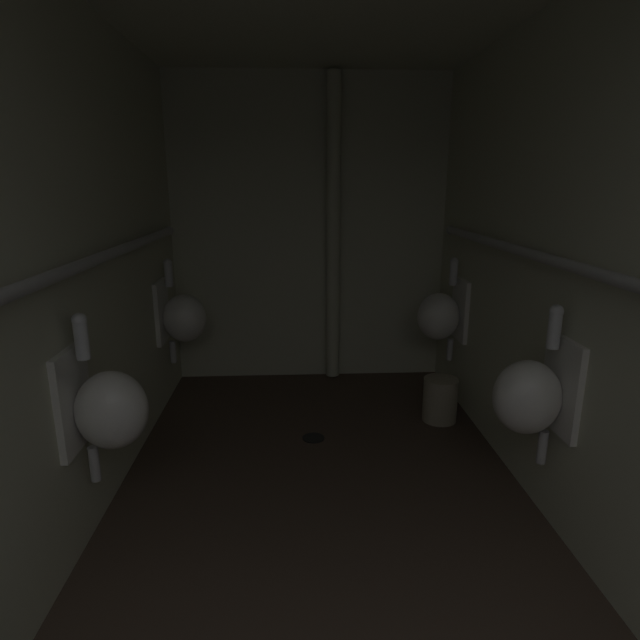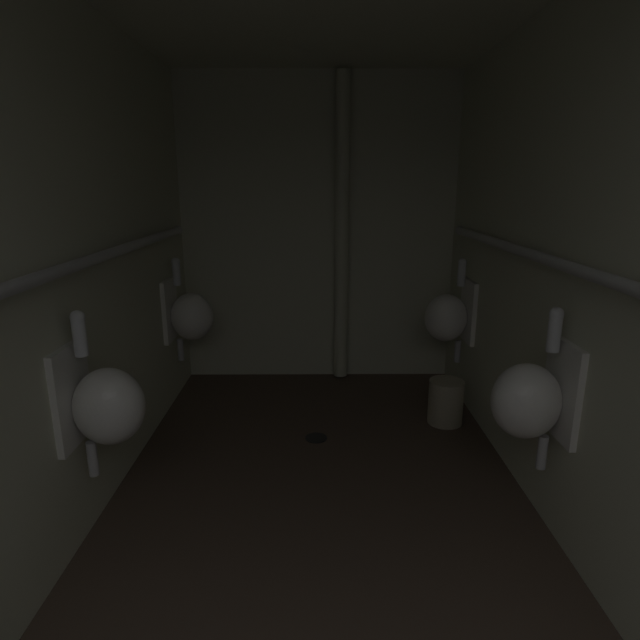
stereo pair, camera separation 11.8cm
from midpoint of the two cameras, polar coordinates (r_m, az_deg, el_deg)
name	(u,v)px [view 2 (the right image)]	position (r m, az deg, el deg)	size (l,w,h in m)	color
floor	(320,535)	(2.66, 1.37, -22.55)	(2.27, 4.16, 0.08)	#47382D
wall_left	(51,279)	(2.38, -26.21, 4.07)	(0.06, 4.16, 2.38)	beige
wall_right	(587,278)	(2.45, 28.51, 4.06)	(0.06, 4.16, 2.38)	beige
wall_back	(318,232)	(4.18, 0.60, 9.62)	(2.27, 0.06, 2.38)	beige
urinal_left_mid	(104,404)	(2.41, -21.38, -8.57)	(0.32, 0.30, 0.76)	silver
urinal_left_far	(189,315)	(3.81, -13.37, 0.54)	(0.32, 0.30, 0.76)	silver
urinal_right_mid	(531,399)	(2.50, 23.46, -7.93)	(0.32, 0.30, 0.76)	silver
urinal_right_far	(449,316)	(3.80, 14.88, 0.41)	(0.32, 0.30, 0.76)	silver
supply_pipe_left	(72,267)	(2.34, -24.29, 5.37)	(0.06, 3.44, 0.06)	#B2B2B2
supply_pipe_right	(567,267)	(2.39, 26.83, 5.27)	(0.06, 3.36, 0.06)	#B2B2B2
standpipe_back_wall	(342,234)	(4.07, 3.25, 9.47)	(0.11, 0.11, 2.33)	beige
floor_drain	(316,438)	(3.38, 0.60, -12.80)	(0.14, 0.14, 0.01)	black
waste_bin	(446,402)	(3.64, 14.56, -8.70)	(0.23, 0.23, 0.30)	#9E937A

